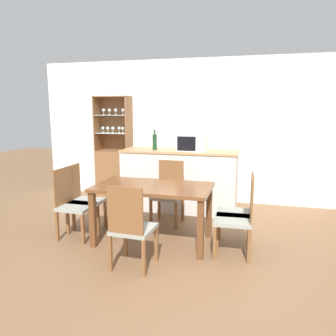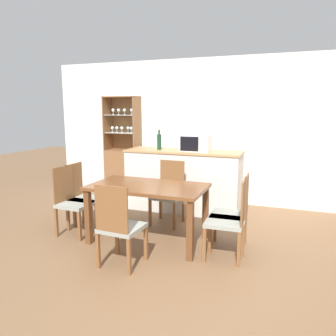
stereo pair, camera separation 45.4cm
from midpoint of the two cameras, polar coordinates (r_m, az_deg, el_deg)
ground_plane at (r=3.71m, az=5.04°, el=-16.55°), size 18.00×18.00×0.00m
wall_back at (r=5.90m, az=12.19°, el=6.18°), size 6.80×0.06×2.55m
kitchen_counter at (r=5.42m, az=5.08°, el=-2.22°), size 1.90×0.62×1.01m
display_cabinet at (r=6.38m, az=-5.78°, el=0.47°), size 0.65×0.35×1.90m
dining_table at (r=4.10m, az=-0.37°, el=-4.43°), size 1.44×0.81×0.73m
dining_chair_side_left_near at (r=4.52m, az=-13.47°, el=-5.74°), size 0.43×0.43×0.92m
dining_chair_head_near at (r=3.51m, az=-4.74°, el=-10.15°), size 0.43×0.43×0.92m
dining_chair_head_far at (r=4.81m, az=2.78°, el=-4.49°), size 0.43×0.43×0.92m
dining_chair_side_left_far at (r=4.71m, az=-11.85°, el=-5.02°), size 0.42×0.42×0.92m
dining_chair_side_right_near at (r=3.80m, az=14.04°, el=-8.82°), size 0.43×0.43×0.92m
dining_chair_side_right_far at (r=4.03m, az=14.45°, el=-7.74°), size 0.44×0.44×0.92m
microwave at (r=5.25m, az=7.39°, el=4.33°), size 0.46×0.33×0.26m
wine_bottle at (r=5.40m, az=0.86°, el=4.62°), size 0.07×0.07×0.33m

